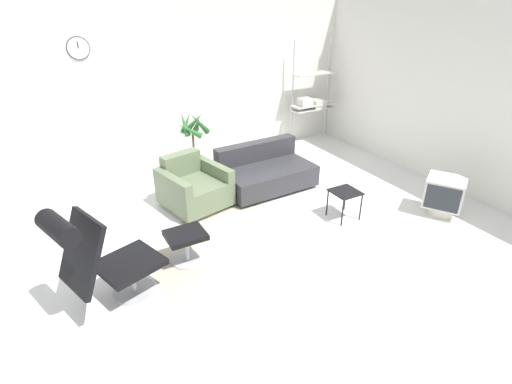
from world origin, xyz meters
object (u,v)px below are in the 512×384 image
couch_low (265,173)px  crt_television (444,195)px  potted_plant (194,147)px  shelf_unit (313,99)px  armchair_red (194,188)px  side_table (345,195)px  ottoman (186,241)px  lounge_chair (97,253)px

couch_low → crt_television: size_ratio=2.22×
potted_plant → shelf_unit: size_ratio=0.56×
crt_television → shelf_unit: (0.17, 3.33, 0.60)m
armchair_red → crt_television: bearing=134.1°
potted_plant → couch_low: bearing=-52.9°
side_table → couch_low: bearing=108.4°
crt_television → potted_plant: potted_plant is taller
side_table → shelf_unit: shelf_unit is taller
side_table → potted_plant: (-1.24, 2.41, 0.14)m
crt_television → potted_plant: size_ratio=0.58×
armchair_red → crt_television: 3.52m
couch_low → potted_plant: potted_plant is taller
ottoman → crt_television: (3.52, -0.70, 0.02)m
lounge_chair → ottoman: lounge_chair is taller
couch_low → crt_television: (1.73, -1.96, 0.06)m
potted_plant → shelf_unit: 2.73m
crt_television → shelf_unit: shelf_unit is taller
armchair_red → crt_television: armchair_red is taller
couch_low → shelf_unit: 2.43m
crt_television → ottoman: bearing=47.3°
armchair_red → side_table: armchair_red is taller
armchair_red → side_table: size_ratio=2.45×
armchair_red → couch_low: armchair_red is taller
lounge_chair → couch_low: lounge_chair is taller
lounge_chair → couch_low: bearing=101.5°
ottoman → crt_television: crt_television is taller
couch_low → potted_plant: 1.32m
lounge_chair → couch_low: size_ratio=0.78×
armchair_red → shelf_unit: 3.47m
armchair_red → shelf_unit: bearing=-168.5°
couch_low → shelf_unit: (1.89, 1.37, 0.66)m
ottoman → side_table: 2.25m
side_table → crt_television: crt_television is taller
potted_plant → lounge_chair: bearing=-126.9°
ottoman → crt_television: bearing=-11.2°
side_table → shelf_unit: size_ratio=0.20×
couch_low → crt_television: bearing=128.9°
side_table → crt_television: 1.40m
lounge_chair → potted_plant: 3.29m
lounge_chair → armchair_red: lounge_chair is taller
shelf_unit → crt_television: bearing=-92.9°
armchair_red → potted_plant: (0.44, 1.08, 0.21)m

